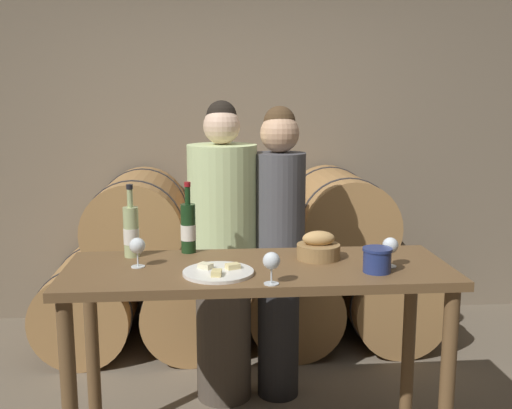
{
  "coord_description": "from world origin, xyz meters",
  "views": [
    {
      "loc": [
        -0.21,
        -2.5,
        1.68
      ],
      "look_at": [
        0.0,
        0.12,
        1.2
      ],
      "focal_mm": 42.0,
      "sensor_mm": 36.0,
      "label": 1
    }
  ],
  "objects_px": {
    "wine_glass_center": "(390,246)",
    "cheese_plate": "(218,272)",
    "person_left": "(223,253)",
    "wine_bottle_red": "(188,228)",
    "tasting_table": "(258,299)",
    "bread_basket": "(318,248)",
    "wine_bottle_white": "(131,231)",
    "blue_crock": "(377,259)",
    "wine_glass_left": "(272,262)",
    "wine_glass_far_left": "(137,247)",
    "person_right": "(279,248)"
  },
  "relations": [
    {
      "from": "blue_crock",
      "to": "wine_glass_center",
      "type": "height_order",
      "value": "wine_glass_center"
    },
    {
      "from": "wine_glass_left",
      "to": "wine_glass_center",
      "type": "height_order",
      "value": "same"
    },
    {
      "from": "tasting_table",
      "to": "bread_basket",
      "type": "height_order",
      "value": "bread_basket"
    },
    {
      "from": "blue_crock",
      "to": "wine_glass_center",
      "type": "bearing_deg",
      "value": 43.5
    },
    {
      "from": "bread_basket",
      "to": "wine_glass_left",
      "type": "bearing_deg",
      "value": -125.37
    },
    {
      "from": "tasting_table",
      "to": "wine_bottle_red",
      "type": "height_order",
      "value": "wine_bottle_red"
    },
    {
      "from": "wine_glass_far_left",
      "to": "wine_glass_left",
      "type": "distance_m",
      "value": 0.62
    },
    {
      "from": "tasting_table",
      "to": "wine_glass_far_left",
      "type": "bearing_deg",
      "value": 177.09
    },
    {
      "from": "wine_glass_center",
      "to": "wine_glass_left",
      "type": "bearing_deg",
      "value": -159.47
    },
    {
      "from": "person_left",
      "to": "blue_crock",
      "type": "xyz_separation_m",
      "value": [
        0.63,
        -0.8,
        0.18
      ]
    },
    {
      "from": "cheese_plate",
      "to": "wine_glass_left",
      "type": "xyz_separation_m",
      "value": [
        0.21,
        -0.15,
        0.08
      ]
    },
    {
      "from": "wine_glass_center",
      "to": "person_right",
      "type": "bearing_deg",
      "value": 118.72
    },
    {
      "from": "bread_basket",
      "to": "cheese_plate",
      "type": "xyz_separation_m",
      "value": [
        -0.46,
        -0.2,
        -0.04
      ]
    },
    {
      "from": "tasting_table",
      "to": "wine_bottle_red",
      "type": "relative_size",
      "value": 4.98
    },
    {
      "from": "wine_glass_center",
      "to": "cheese_plate",
      "type": "bearing_deg",
      "value": -176.28
    },
    {
      "from": "wine_bottle_white",
      "to": "bread_basket",
      "type": "height_order",
      "value": "wine_bottle_white"
    },
    {
      "from": "wine_bottle_white",
      "to": "wine_glass_far_left",
      "type": "relative_size",
      "value": 2.59
    },
    {
      "from": "tasting_table",
      "to": "blue_crock",
      "type": "xyz_separation_m",
      "value": [
        0.49,
        -0.13,
        0.21
      ]
    },
    {
      "from": "blue_crock",
      "to": "wine_glass_center",
      "type": "relative_size",
      "value": 0.96
    },
    {
      "from": "tasting_table",
      "to": "wine_glass_center",
      "type": "xyz_separation_m",
      "value": [
        0.57,
        -0.06,
        0.24
      ]
    },
    {
      "from": "bread_basket",
      "to": "wine_glass_center",
      "type": "bearing_deg",
      "value": -28.55
    },
    {
      "from": "tasting_table",
      "to": "wine_glass_center",
      "type": "relative_size",
      "value": 12.88
    },
    {
      "from": "bread_basket",
      "to": "wine_glass_left",
      "type": "distance_m",
      "value": 0.44
    },
    {
      "from": "blue_crock",
      "to": "cheese_plate",
      "type": "relative_size",
      "value": 0.42
    },
    {
      "from": "person_left",
      "to": "wine_glass_center",
      "type": "height_order",
      "value": "person_left"
    },
    {
      "from": "cheese_plate",
      "to": "wine_glass_center",
      "type": "bearing_deg",
      "value": 3.72
    },
    {
      "from": "wine_bottle_white",
      "to": "wine_glass_left",
      "type": "xyz_separation_m",
      "value": [
        0.6,
        -0.46,
        -0.03
      ]
    },
    {
      "from": "person_left",
      "to": "bread_basket",
      "type": "height_order",
      "value": "person_left"
    },
    {
      "from": "cheese_plate",
      "to": "bread_basket",
      "type": "bearing_deg",
      "value": 23.88
    },
    {
      "from": "tasting_table",
      "to": "wine_glass_far_left",
      "type": "distance_m",
      "value": 0.57
    },
    {
      "from": "wine_bottle_white",
      "to": "wine_glass_left",
      "type": "distance_m",
      "value": 0.75
    },
    {
      "from": "blue_crock",
      "to": "wine_bottle_white",
      "type": "bearing_deg",
      "value": 162.5
    },
    {
      "from": "wine_bottle_white",
      "to": "wine_glass_center",
      "type": "xyz_separation_m",
      "value": [
        1.13,
        -0.26,
        -0.03
      ]
    },
    {
      "from": "tasting_table",
      "to": "wine_bottle_white",
      "type": "height_order",
      "value": "wine_bottle_white"
    },
    {
      "from": "blue_crock",
      "to": "wine_glass_far_left",
      "type": "distance_m",
      "value": 1.02
    },
    {
      "from": "bread_basket",
      "to": "blue_crock",
      "type": "bearing_deg",
      "value": -47.86
    },
    {
      "from": "person_right",
      "to": "wine_glass_left",
      "type": "distance_m",
      "value": 0.95
    },
    {
      "from": "bread_basket",
      "to": "tasting_table",
      "type": "bearing_deg",
      "value": -160.99
    },
    {
      "from": "wine_glass_left",
      "to": "wine_glass_center",
      "type": "bearing_deg",
      "value": 20.53
    },
    {
      "from": "wine_bottle_white",
      "to": "wine_glass_far_left",
      "type": "height_order",
      "value": "wine_bottle_white"
    },
    {
      "from": "person_left",
      "to": "wine_bottle_red",
      "type": "relative_size",
      "value": 4.94
    },
    {
      "from": "tasting_table",
      "to": "bread_basket",
      "type": "relative_size",
      "value": 8.5
    },
    {
      "from": "wine_bottle_red",
      "to": "bread_basket",
      "type": "bearing_deg",
      "value": -15.18
    },
    {
      "from": "person_right",
      "to": "wine_glass_left",
      "type": "height_order",
      "value": "person_right"
    },
    {
      "from": "person_left",
      "to": "wine_bottle_red",
      "type": "distance_m",
      "value": 0.5
    },
    {
      "from": "wine_bottle_white",
      "to": "bread_basket",
      "type": "distance_m",
      "value": 0.86
    },
    {
      "from": "person_left",
      "to": "cheese_plate",
      "type": "relative_size",
      "value": 5.61
    },
    {
      "from": "tasting_table",
      "to": "wine_bottle_white",
      "type": "relative_size",
      "value": 4.97
    },
    {
      "from": "tasting_table",
      "to": "wine_bottle_white",
      "type": "xyz_separation_m",
      "value": [
        -0.57,
        0.2,
        0.27
      ]
    },
    {
      "from": "wine_bottle_red",
      "to": "wine_glass_far_left",
      "type": "relative_size",
      "value": 2.59
    }
  ]
}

